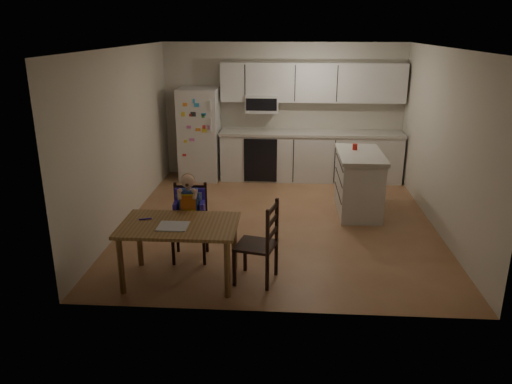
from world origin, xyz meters
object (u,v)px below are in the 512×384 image
object	(u,v)px
refrigerator	(200,134)
red_cup	(355,147)
kitchen_island	(359,182)
chair_booster	(190,207)
dining_table	(179,231)
chair_side	(264,238)

from	to	relation	value
refrigerator	red_cup	distance (m)	3.07
kitchen_island	chair_booster	size ratio (longest dim) A/B	1.16
red_cup	dining_table	size ratio (longest dim) A/B	0.07
chair_booster	chair_side	xyz separation A→B (m)	(0.95, -0.59, -0.13)
refrigerator	dining_table	world-z (taller)	refrigerator
kitchen_island	chair_side	bearing A→B (deg)	-119.62
red_cup	chair_side	world-z (taller)	red_cup
refrigerator	chair_side	size ratio (longest dim) A/B	1.79
chair_booster	chair_side	world-z (taller)	chair_booster
red_cup	chair_side	size ratio (longest dim) A/B	0.10
dining_table	chair_side	distance (m)	0.95
dining_table	chair_booster	size ratio (longest dim) A/B	1.18
red_cup	chair_side	distance (m)	2.91
dining_table	chair_booster	world-z (taller)	chair_booster
kitchen_island	chair_booster	xyz separation A→B (m)	(-2.29, -1.78, 0.19)
red_cup	chair_side	bearing A→B (deg)	-116.55
chair_booster	red_cup	bearing A→B (deg)	37.61
dining_table	chair_booster	bearing A→B (deg)	90.30
refrigerator	chair_side	distance (m)	4.27
kitchen_island	chair_booster	bearing A→B (deg)	-142.15
chair_side	chair_booster	bearing A→B (deg)	-108.57
dining_table	chair_booster	xyz separation A→B (m)	(-0.00, 0.62, 0.06)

